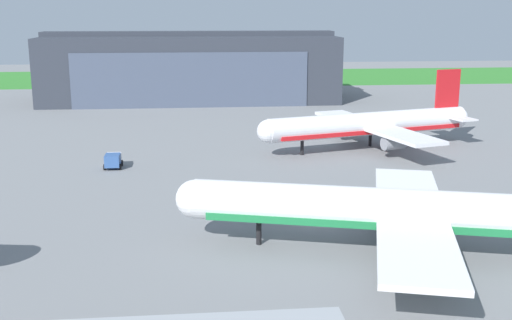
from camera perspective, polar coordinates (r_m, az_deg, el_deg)
ground_plane at (r=73.45m, az=5.50°, el=-5.34°), size 440.00×440.00×0.00m
grass_field_strip at (r=226.78m, az=-2.15°, el=7.44°), size 440.00×56.00×0.08m
maintenance_hangar at (r=170.01m, az=-5.90°, el=8.26°), size 75.45×28.66×17.97m
airliner_far_left at (r=110.49m, az=10.18°, el=3.14°), size 39.62×33.47×13.17m
airliner_near_right at (r=63.49m, az=13.05°, el=-4.54°), size 43.87×35.08×13.60m
stair_truck at (r=98.61m, az=-12.73°, el=0.01°), size 2.63×4.10×2.22m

